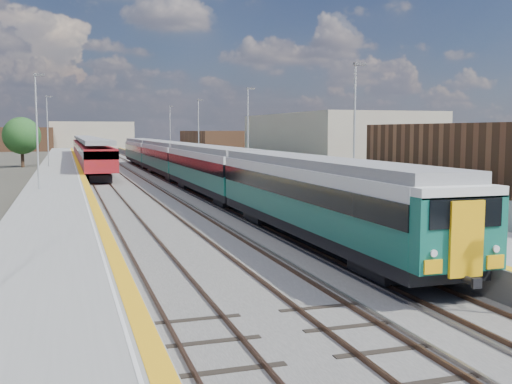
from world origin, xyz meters
name	(u,v)px	position (x,y,z in m)	size (l,w,h in m)	color
ground	(158,181)	(0.00, 50.00, 0.00)	(320.00, 320.00, 0.00)	#47443A
ballast_bed	(132,179)	(-2.25, 52.50, 0.03)	(10.50, 155.00, 0.06)	#565451
tracks	(136,177)	(-1.65, 54.18, 0.11)	(8.96, 160.00, 0.17)	#4C3323
platform_right	(206,173)	(5.28, 52.49, 0.54)	(4.70, 155.00, 8.52)	slate
platform_left	(60,176)	(-9.05, 52.49, 0.52)	(4.30, 155.00, 8.52)	slate
buildings	(19,104)	(-18.12, 138.60, 10.70)	(72.00, 185.50, 40.00)	brown
green_train	(184,161)	(1.50, 44.51, 2.17)	(2.80, 77.95, 3.08)	black
red_train	(88,150)	(-5.50, 76.36, 2.25)	(3.01, 60.98, 3.80)	black
tree_c	(22,136)	(-13.89, 77.06, 4.16)	(4.87, 4.87, 6.60)	#382619
tree_d	(335,134)	(23.13, 59.55, 4.47)	(5.24, 5.24, 7.11)	#382619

